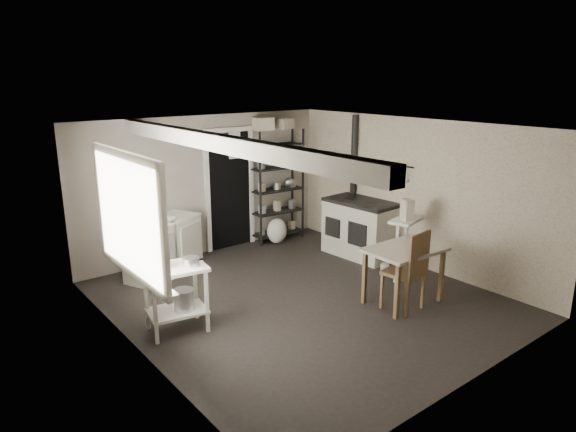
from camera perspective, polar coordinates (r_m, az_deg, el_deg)
floor at (r=7.00m, az=1.54°, el=-9.23°), size 5.00×5.00×0.00m
ceiling at (r=6.40m, az=1.69°, el=9.85°), size 5.00×5.00×0.00m
wall_back at (r=8.62m, az=-9.14°, el=3.37°), size 4.50×0.02×2.30m
wall_front at (r=5.06m, az=20.24°, el=-6.07°), size 4.50×0.02×2.30m
wall_left at (r=5.50m, az=-16.69°, el=-4.02°), size 0.02×5.00×2.30m
wall_right at (r=8.20m, az=13.77°, el=2.50°), size 0.02×5.00×2.30m
window at (r=5.59m, az=-17.46°, el=-0.02°), size 0.12×1.76×1.28m
doorway at (r=8.85m, az=-6.47°, el=2.78°), size 0.96×0.10×2.08m
ceiling_beam at (r=5.71m, az=-7.66°, el=8.05°), size 0.18×5.00×0.18m
wallpaper_panel at (r=8.19m, az=13.73°, el=2.49°), size 0.01×5.00×2.30m
utensil_rail at (r=8.45m, az=10.49°, el=5.83°), size 0.06×1.20×0.44m
prep_table at (r=6.19m, az=-12.30°, el=-8.99°), size 0.78×0.61×0.80m
stockpot at (r=6.01m, az=-14.12°, el=-4.31°), size 0.30×0.30×0.25m
saucepan at (r=6.01m, az=-10.74°, el=-5.02°), size 0.20×0.20×0.11m
bucket at (r=6.17m, az=-11.50°, el=-9.15°), size 0.30×0.30×0.26m
base_cabinets at (r=7.92m, az=-13.69°, el=-3.13°), size 1.39×1.03×0.84m
mixing_bowl at (r=7.72m, az=-13.17°, el=0.25°), size 0.29×0.29×0.07m
counter_cup at (r=7.51m, az=-16.20°, el=-0.27°), size 0.15×0.15×0.10m
shelf_rack at (r=9.22m, az=-1.22°, el=3.07°), size 0.97×0.42×2.01m
shelf_jar at (r=8.97m, az=-3.00°, el=5.41°), size 0.09×0.10×0.18m
storage_box_a at (r=8.90m, az=-2.77°, el=9.53°), size 0.38×0.36×0.22m
storage_box_b at (r=9.15m, az=-0.49°, el=9.58°), size 0.32×0.30×0.18m
stove at (r=8.58m, az=8.03°, el=-1.54°), size 0.73×1.23×0.94m
stovepipe at (r=8.86m, az=7.37°, el=6.66°), size 0.14×0.14×1.41m
side_ledge at (r=7.79m, az=12.83°, el=-3.63°), size 0.65×0.46×0.90m
oats_box at (r=7.53m, az=13.07°, el=0.32°), size 0.20×0.24×0.31m
work_table at (r=6.94m, az=12.68°, el=-6.45°), size 1.02×0.73×0.76m
table_cup at (r=6.91m, az=14.82°, el=-2.91°), size 0.12×0.12×0.10m
chair at (r=6.73m, az=12.70°, el=-6.20°), size 0.49×0.51×1.06m
flour_sack at (r=9.17m, az=-1.25°, el=-1.57°), size 0.47×0.44×0.45m
floor_crock at (r=7.94m, az=10.69°, el=-5.86°), size 0.14×0.14×0.16m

